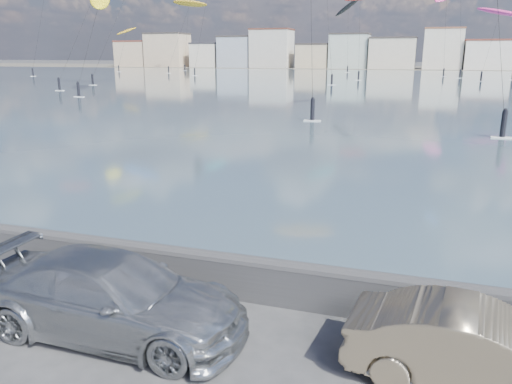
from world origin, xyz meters
TOP-DOWN VIEW (x-y plane):
  - ground at (0.00, 0.00)m, footprint 700.00×700.00m
  - bay_water at (0.00, 91.50)m, footprint 500.00×177.00m
  - far_shore_strip at (0.00, 200.00)m, footprint 500.00×60.00m
  - seawall at (0.00, 2.70)m, footprint 400.00×0.36m
  - far_buildings at (1.31, 186.00)m, footprint 240.79×13.26m
  - car_silver at (-0.89, 0.53)m, footprint 5.58×2.29m
  - car_champagne at (5.91, 0.87)m, footprint 4.50×2.00m
  - kitesurfer_3 at (-9.38, 109.30)m, footprint 7.54×12.21m
  - kitesurfer_4 at (-60.80, 132.80)m, footprint 10.23×12.99m
  - kitesurfer_7 at (-40.09, 58.29)m, footprint 7.00×15.31m
  - kitesurfer_13 at (-87.09, 140.31)m, footprint 7.07×15.63m
  - kitesurfer_14 at (19.73, 118.48)m, footprint 10.81×17.71m
  - kitesurfer_18 at (-18.11, 153.19)m, footprint 9.43×12.02m

SIDE VIEW (x-z plane):
  - ground at x=0.00m, z-range 0.00..0.00m
  - bay_water at x=0.00m, z-range 0.01..0.01m
  - far_shore_strip at x=0.00m, z-range 0.01..0.01m
  - seawall at x=0.00m, z-range 0.04..1.12m
  - car_champagne at x=5.91m, z-range 0.00..1.44m
  - car_silver at x=-0.89m, z-range 0.00..1.62m
  - far_buildings at x=1.31m, z-range -1.27..13.33m
  - kitesurfer_13 at x=-87.09m, z-range 5.13..19.13m
  - kitesurfer_7 at x=-40.09m, z-range 5.12..20.44m
  - kitesurfer_14 at x=19.73m, z-range 6.08..21.89m
  - kitesurfer_3 at x=-9.38m, z-range 7.66..25.64m
  - kitesurfer_18 at x=-18.11m, z-range 7.78..29.97m
  - kitesurfer_4 at x=-60.80m, z-range 8.75..29.56m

